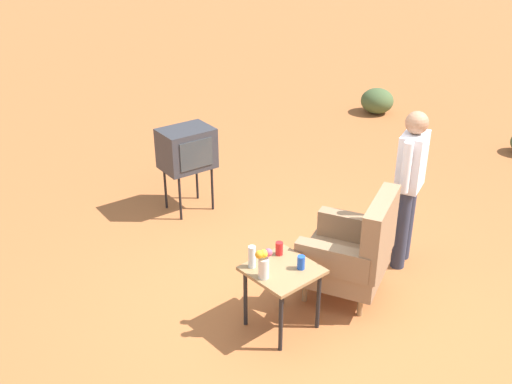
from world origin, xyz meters
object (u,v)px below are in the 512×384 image
at_px(person_standing, 410,180).
at_px(side_table, 282,277).
at_px(soda_can_blue, 301,262).
at_px(soda_can_red, 279,248).
at_px(tv_on_stand, 187,149).
at_px(bottle_short_clear, 252,257).
at_px(flower_vase, 264,262).
at_px(armchair, 354,250).

bearing_deg(person_standing, side_table, -2.10).
height_order(soda_can_blue, soda_can_red, same).
bearing_deg(tv_on_stand, bottle_short_clear, 68.15).
bearing_deg(soda_can_red, flower_vase, 27.06).
height_order(side_table, person_standing, person_standing).
bearing_deg(soda_can_blue, side_table, -41.22).
height_order(side_table, bottle_short_clear, bottle_short_clear).
height_order(person_standing, soda_can_blue, person_standing).
relative_size(bottle_short_clear, soda_can_red, 1.64).
relative_size(soda_can_blue, bottle_short_clear, 0.61).
bearing_deg(bottle_short_clear, soda_can_red, 178.23).
bearing_deg(tv_on_stand, armchair, 92.91).
relative_size(tv_on_stand, flower_vase, 3.89).
relative_size(side_table, bottle_short_clear, 3.02).
height_order(side_table, flower_vase, flower_vase).
height_order(armchair, soda_can_blue, armchair).
bearing_deg(person_standing, tv_on_stand, -68.28).
distance_m(armchair, soda_can_blue, 0.72).
bearing_deg(flower_vase, person_standing, 177.86).
xyz_separation_m(tv_on_stand, soda_can_blue, (0.57, 2.45, -0.12)).
xyz_separation_m(armchair, tv_on_stand, (0.12, -2.45, 0.28)).
xyz_separation_m(bottle_short_clear, soda_can_red, (-0.31, 0.01, -0.04)).
relative_size(tv_on_stand, person_standing, 0.63).
bearing_deg(side_table, soda_can_red, -125.83).
bearing_deg(soda_can_red, tv_on_stand, -104.44).
xyz_separation_m(side_table, tv_on_stand, (-0.69, -2.35, 0.27)).
xyz_separation_m(armchair, bottle_short_clear, (0.99, -0.29, 0.21)).
bearing_deg(armchair, person_standing, -177.23).
bearing_deg(flower_vase, armchair, 173.86).
xyz_separation_m(person_standing, soda_can_red, (1.52, -0.24, -0.27)).
height_order(person_standing, flower_vase, person_standing).
xyz_separation_m(side_table, soda_can_blue, (-0.12, 0.10, 0.15)).
bearing_deg(flower_vase, soda_can_blue, 161.07).
xyz_separation_m(side_table, person_standing, (-1.65, 0.06, 0.42)).
bearing_deg(person_standing, armchair, 2.77).
distance_m(person_standing, soda_can_red, 1.56).
xyz_separation_m(soda_can_blue, bottle_short_clear, (0.29, -0.29, 0.04)).
bearing_deg(armchair, bottle_short_clear, -16.42).
bearing_deg(bottle_short_clear, soda_can_blue, 134.99).
distance_m(side_table, soda_can_red, 0.27).
bearing_deg(armchair, soda_can_red, -22.45).
height_order(person_standing, soda_can_red, person_standing).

